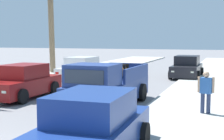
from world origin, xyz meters
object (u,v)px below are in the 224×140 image
at_px(car_left_near, 23,82).
at_px(car_right_mid, 82,69).
at_px(car_left_mid, 91,130).
at_px(car_right_near, 187,68).
at_px(pedestrian, 206,91).
at_px(pickup_truck, 108,86).

height_order(car_left_near, car_right_mid, same).
bearing_deg(car_left_mid, car_right_near, 89.95).
bearing_deg(car_left_near, pedestrian, -7.72).
xyz_separation_m(car_right_near, car_right_mid, (-6.25, -3.78, 0.00)).
distance_m(car_left_near, pedestrian, 8.30).
relative_size(car_left_near, car_left_mid, 0.99).
relative_size(car_left_mid, pedestrian, 2.71).
height_order(car_right_mid, pedestrian, pedestrian).
height_order(car_left_mid, pedestrian, pedestrian).
distance_m(car_left_mid, pedestrian, 5.65).
distance_m(car_right_mid, pedestrian, 11.45).
height_order(car_left_near, car_right_near, same).
xyz_separation_m(pickup_truck, car_right_near, (1.78, 11.07, -0.10)).
bearing_deg(car_right_mid, car_left_mid, -64.61).
xyz_separation_m(car_right_near, car_left_mid, (-0.02, -16.91, 0.00)).
distance_m(car_right_near, car_left_mid, 16.91).
bearing_deg(car_left_mid, pickup_truck, 106.83).
bearing_deg(car_left_near, pickup_truck, -6.81).
relative_size(pickup_truck, car_right_mid, 1.21).
height_order(car_right_near, pedestrian, pedestrian).
bearing_deg(car_right_near, car_right_mid, -148.82).
relative_size(car_left_near, pedestrian, 2.69).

